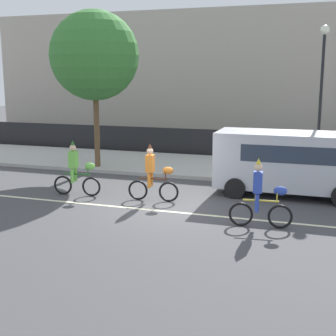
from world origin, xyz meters
The scene contains 12 objects.
ground_plane centered at (0.00, 0.00, 0.00)m, with size 80.00×80.00×0.00m, color #424244.
road_centre_line centered at (0.00, -0.50, 0.00)m, with size 36.00×0.14×0.01m, color beige.
sidewalk_curb centered at (0.00, 6.50, 0.07)m, with size 60.00×5.00×0.15m, color #ADAAA3.
fence_line centered at (0.00, 9.40, 0.70)m, with size 40.00×0.08×1.40m, color black.
building_backdrop centered at (-2.53, 18.00, 3.97)m, with size 28.00×8.00×7.93m, color #B2A899.
parade_cyclist_lime centered at (-3.38, 0.38, 0.84)m, with size 1.72×0.50×1.92m.
parade_cyclist_orange centered at (-0.63, 0.53, 0.84)m, with size 1.72×0.50×1.92m.
parade_cyclist_cobalt centered at (3.08, -1.12, 0.84)m, with size 1.72×0.50×1.92m.
parked_van_silver centered at (3.63, 2.70, 1.28)m, with size 5.00×2.22×2.18m.
street_lamp_post centered at (4.38, 6.50, 3.99)m, with size 0.36×0.36×5.86m.
street_tree_near_lamp centered at (-4.77, 4.69, 4.88)m, with size 3.77×3.77×6.63m.
pedestrian_onlooker centered at (1.03, 7.44, 1.01)m, with size 0.32×0.20×1.62m.
Camera 1 is at (4.52, -13.51, 4.08)m, focal length 50.00 mm.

